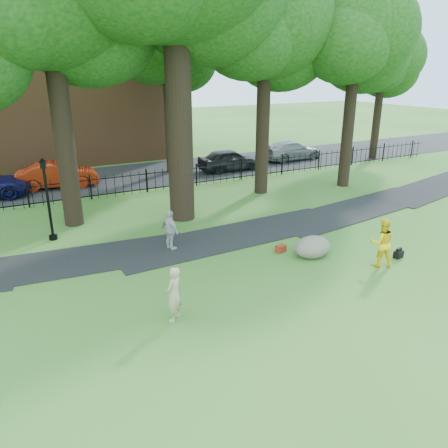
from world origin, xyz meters
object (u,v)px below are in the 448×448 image
woman (174,294)px  lamppost (48,201)px  red_sedan (58,175)px  man (382,243)px  boulder (313,246)px

woman → lamppost: bearing=-113.1°
red_sedan → woman: bearing=-170.5°
woman → lamppost: size_ratio=0.47×
woman → lamppost: 8.08m
man → lamppost: 12.46m
lamppost → red_sedan: lamppost is taller
boulder → man: bearing=-48.6°
woman → red_sedan: (-0.61, 16.08, -0.05)m
man → lamppost: (-9.62, 7.89, 0.75)m
boulder → lamppost: size_ratio=0.42×
boulder → red_sedan: red_sedan is taller
boulder → lamppost: 10.23m
lamppost → boulder: bearing=-27.2°
man → red_sedan: man is taller
boulder → lamppost: lamppost is taller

